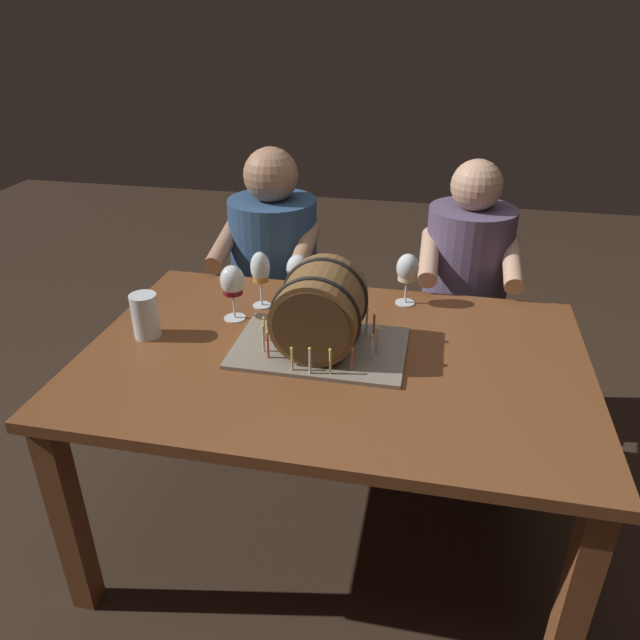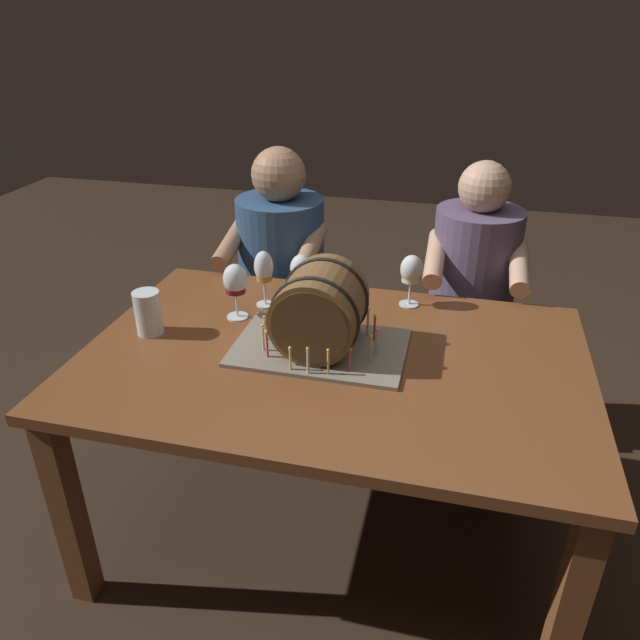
{
  "view_description": "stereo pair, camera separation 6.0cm",
  "coord_description": "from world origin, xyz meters",
  "px_view_note": "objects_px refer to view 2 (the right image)",
  "views": [
    {
      "loc": [
        0.27,
        -1.52,
        1.65
      ],
      "look_at": [
        -0.04,
        0.02,
        0.82
      ],
      "focal_mm": 33.95,
      "sensor_mm": 36.0,
      "label": 1
    },
    {
      "loc": [
        0.33,
        -1.51,
        1.65
      ],
      "look_at": [
        -0.04,
        0.02,
        0.82
      ],
      "focal_mm": 33.95,
      "sensor_mm": 36.0,
      "label": 2
    }
  ],
  "objects_px": {
    "dining_table": "(333,380)",
    "person_seated_right": "(468,315)",
    "wine_glass_amber": "(264,269)",
    "wine_glass_white": "(411,271)",
    "barrel_cake": "(320,313)",
    "wine_glass_red": "(235,282)",
    "wine_glass_rose": "(302,271)",
    "beer_pint": "(148,314)",
    "person_seated_left": "(282,290)"
  },
  "relations": [
    {
      "from": "dining_table",
      "to": "person_seated_right",
      "type": "bearing_deg",
      "value": 62.24
    },
    {
      "from": "wine_glass_amber",
      "to": "wine_glass_white",
      "type": "relative_size",
      "value": 1.08
    },
    {
      "from": "barrel_cake",
      "to": "wine_glass_white",
      "type": "distance_m",
      "value": 0.43
    },
    {
      "from": "barrel_cake",
      "to": "wine_glass_red",
      "type": "bearing_deg",
      "value": 156.28
    },
    {
      "from": "wine_glass_rose",
      "to": "barrel_cake",
      "type": "bearing_deg",
      "value": -65.24
    },
    {
      "from": "wine_glass_red",
      "to": "barrel_cake",
      "type": "bearing_deg",
      "value": -23.72
    },
    {
      "from": "person_seated_right",
      "to": "beer_pint",
      "type": "bearing_deg",
      "value": -142.47
    },
    {
      "from": "dining_table",
      "to": "wine_glass_white",
      "type": "relative_size",
      "value": 8.15
    },
    {
      "from": "barrel_cake",
      "to": "wine_glass_rose",
      "type": "height_order",
      "value": "barrel_cake"
    },
    {
      "from": "person_seated_left",
      "to": "wine_glass_rose",
      "type": "bearing_deg",
      "value": -63.85
    },
    {
      "from": "barrel_cake",
      "to": "dining_table",
      "type": "bearing_deg",
      "value": -23.72
    },
    {
      "from": "barrel_cake",
      "to": "beer_pint",
      "type": "height_order",
      "value": "barrel_cake"
    },
    {
      "from": "barrel_cake",
      "to": "wine_glass_white",
      "type": "height_order",
      "value": "barrel_cake"
    },
    {
      "from": "beer_pint",
      "to": "person_seated_right",
      "type": "distance_m",
      "value": 1.27
    },
    {
      "from": "dining_table",
      "to": "wine_glass_rose",
      "type": "distance_m",
      "value": 0.43
    },
    {
      "from": "person_seated_right",
      "to": "wine_glass_red",
      "type": "bearing_deg",
      "value": -142.04
    },
    {
      "from": "wine_glass_amber",
      "to": "wine_glass_white",
      "type": "distance_m",
      "value": 0.5
    },
    {
      "from": "wine_glass_amber",
      "to": "beer_pint",
      "type": "relative_size",
      "value": 1.4
    },
    {
      "from": "wine_glass_amber",
      "to": "wine_glass_rose",
      "type": "xyz_separation_m",
      "value": [
        0.12,
        0.05,
        -0.02
      ]
    },
    {
      "from": "wine_glass_rose",
      "to": "beer_pint",
      "type": "bearing_deg",
      "value": -140.98
    },
    {
      "from": "dining_table",
      "to": "person_seated_left",
      "type": "bearing_deg",
      "value": 117.74
    },
    {
      "from": "wine_glass_red",
      "to": "wine_glass_rose",
      "type": "height_order",
      "value": "wine_glass_red"
    },
    {
      "from": "wine_glass_amber",
      "to": "wine_glass_white",
      "type": "height_order",
      "value": "wine_glass_amber"
    },
    {
      "from": "barrel_cake",
      "to": "wine_glass_amber",
      "type": "height_order",
      "value": "barrel_cake"
    },
    {
      "from": "beer_pint",
      "to": "person_seated_right",
      "type": "xyz_separation_m",
      "value": [
        0.99,
        0.76,
        -0.26
      ]
    },
    {
      "from": "barrel_cake",
      "to": "wine_glass_amber",
      "type": "bearing_deg",
      "value": 135.93
    },
    {
      "from": "barrel_cake",
      "to": "wine_glass_amber",
      "type": "distance_m",
      "value": 0.36
    },
    {
      "from": "wine_glass_red",
      "to": "wine_glass_rose",
      "type": "distance_m",
      "value": 0.24
    },
    {
      "from": "barrel_cake",
      "to": "wine_glass_amber",
      "type": "xyz_separation_m",
      "value": [
        -0.26,
        0.25,
        0.01
      ]
    },
    {
      "from": "wine_glass_red",
      "to": "wine_glass_white",
      "type": "xyz_separation_m",
      "value": [
        0.54,
        0.23,
        -0.0
      ]
    },
    {
      "from": "dining_table",
      "to": "wine_glass_rose",
      "type": "xyz_separation_m",
      "value": [
        -0.18,
        0.32,
        0.21
      ]
    },
    {
      "from": "barrel_cake",
      "to": "wine_glass_amber",
      "type": "relative_size",
      "value": 2.6
    },
    {
      "from": "barrel_cake",
      "to": "wine_glass_white",
      "type": "relative_size",
      "value": 2.82
    },
    {
      "from": "dining_table",
      "to": "person_seated_left",
      "type": "height_order",
      "value": "person_seated_left"
    },
    {
      "from": "person_seated_left",
      "to": "wine_glass_white",
      "type": "bearing_deg",
      "value": -32.11
    },
    {
      "from": "wine_glass_red",
      "to": "person_seated_left",
      "type": "bearing_deg",
      "value": 93.12
    },
    {
      "from": "wine_glass_white",
      "to": "person_seated_left",
      "type": "height_order",
      "value": "person_seated_left"
    },
    {
      "from": "wine_glass_amber",
      "to": "wine_glass_rose",
      "type": "bearing_deg",
      "value": 24.99
    },
    {
      "from": "person_seated_left",
      "to": "person_seated_right",
      "type": "xyz_separation_m",
      "value": [
        0.79,
        -0.0,
        -0.02
      ]
    },
    {
      "from": "dining_table",
      "to": "wine_glass_red",
      "type": "bearing_deg",
      "value": 156.28
    },
    {
      "from": "wine_glass_white",
      "to": "person_seated_right",
      "type": "relative_size",
      "value": 0.16
    },
    {
      "from": "dining_table",
      "to": "wine_glass_rose",
      "type": "bearing_deg",
      "value": 119.78
    },
    {
      "from": "wine_glass_amber",
      "to": "person_seated_left",
      "type": "bearing_deg",
      "value": 100.95
    },
    {
      "from": "person_seated_left",
      "to": "wine_glass_amber",
      "type": "bearing_deg",
      "value": -79.05
    },
    {
      "from": "wine_glass_rose",
      "to": "person_seated_left",
      "type": "distance_m",
      "value": 0.56
    },
    {
      "from": "wine_glass_amber",
      "to": "person_seated_right",
      "type": "relative_size",
      "value": 0.17
    },
    {
      "from": "dining_table",
      "to": "beer_pint",
      "type": "distance_m",
      "value": 0.61
    },
    {
      "from": "dining_table",
      "to": "beer_pint",
      "type": "relative_size",
      "value": 10.53
    },
    {
      "from": "wine_glass_red",
      "to": "wine_glass_rose",
      "type": "bearing_deg",
      "value": 42.53
    },
    {
      "from": "dining_table",
      "to": "barrel_cake",
      "type": "distance_m",
      "value": 0.22
    }
  ]
}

